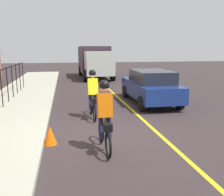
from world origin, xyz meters
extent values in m
plane|color=#33292B|center=(0.00, 0.00, 0.00)|extent=(80.00, 80.00, 0.00)
cube|color=yellow|center=(0.00, -1.60, 0.00)|extent=(36.00, 0.12, 0.01)
cylinder|color=black|center=(3.79, 3.80, 0.95)|extent=(0.04, 0.04, 1.60)
cylinder|color=black|center=(4.90, 3.80, 0.95)|extent=(0.04, 0.04, 1.60)
cylinder|color=black|center=(6.01, 3.80, 0.95)|extent=(0.04, 0.04, 1.60)
cylinder|color=black|center=(7.13, 3.80, 0.95)|extent=(0.04, 0.04, 1.60)
cylinder|color=black|center=(8.24, 3.80, 0.95)|extent=(0.04, 0.04, 1.60)
cylinder|color=black|center=(9.36, 3.80, 0.95)|extent=(0.04, 0.04, 1.60)
torus|color=black|center=(2.51, 0.19, 0.33)|extent=(0.66, 0.07, 0.66)
torus|color=black|center=(1.46, 0.17, 0.33)|extent=(0.66, 0.07, 0.66)
cube|color=black|center=(1.98, 0.18, 0.58)|extent=(0.93, 0.06, 0.24)
cylinder|color=black|center=(1.83, 0.18, 0.73)|extent=(0.03, 0.03, 0.35)
cube|color=yellow|center=(1.88, 0.18, 1.21)|extent=(0.35, 0.37, 0.63)
sphere|color=tan|center=(1.93, 0.18, 1.62)|extent=(0.22, 0.22, 0.22)
sphere|color=black|center=(1.93, 0.18, 1.70)|extent=(0.26, 0.26, 0.26)
cylinder|color=#191E38|center=(1.86, 0.28, 0.68)|extent=(0.34, 0.13, 0.65)
cylinder|color=#191E38|center=(1.86, 0.08, 0.68)|extent=(0.34, 0.13, 0.65)
cube|color=black|center=(1.51, 0.17, 0.75)|extent=(0.24, 0.20, 0.18)
torus|color=black|center=(-0.57, 0.24, 0.33)|extent=(0.66, 0.07, 0.66)
torus|color=black|center=(-1.62, 0.22, 0.33)|extent=(0.66, 0.07, 0.66)
cube|color=black|center=(-1.09, 0.23, 0.58)|extent=(0.93, 0.06, 0.24)
cylinder|color=black|center=(-1.24, 0.23, 0.73)|extent=(0.03, 0.03, 0.35)
cube|color=#DB6308|center=(-1.19, 0.23, 1.21)|extent=(0.35, 0.37, 0.63)
sphere|color=tan|center=(-1.14, 0.23, 1.62)|extent=(0.22, 0.22, 0.22)
sphere|color=black|center=(-1.14, 0.23, 1.70)|extent=(0.26, 0.26, 0.26)
cylinder|color=#191E38|center=(-1.21, 0.33, 0.68)|extent=(0.34, 0.13, 0.65)
cylinder|color=#191E38|center=(-1.21, 0.13, 0.68)|extent=(0.34, 0.13, 0.65)
cube|color=black|center=(-1.57, 0.22, 0.75)|extent=(0.24, 0.20, 0.18)
cube|color=navy|center=(4.07, -2.82, 0.67)|extent=(4.42, 1.85, 0.70)
cube|color=#1E232D|center=(3.87, -2.82, 1.30)|extent=(2.48, 1.61, 0.56)
cylinder|color=black|center=(5.57, -1.99, 0.32)|extent=(0.64, 0.23, 0.64)
cylinder|color=black|center=(5.55, -3.69, 0.32)|extent=(0.64, 0.23, 0.64)
cylinder|color=black|center=(2.58, -1.95, 0.32)|extent=(0.64, 0.23, 0.64)
cylinder|color=black|center=(2.56, -3.65, 0.32)|extent=(0.64, 0.23, 0.64)
cube|color=#32212E|center=(15.82, -1.47, 1.63)|extent=(4.81, 2.51, 2.30)
cube|color=#B8C1BA|center=(12.40, -1.55, 1.43)|extent=(1.87, 2.25, 1.90)
cylinder|color=black|center=(12.57, -2.66, 0.48)|extent=(0.97, 0.32, 0.96)
cylinder|color=black|center=(12.52, -0.42, 0.48)|extent=(0.97, 0.32, 0.96)
cylinder|color=black|center=(16.91, -2.56, 0.48)|extent=(0.97, 0.32, 0.96)
cylinder|color=black|center=(16.86, -0.32, 0.48)|extent=(0.97, 0.32, 0.96)
cone|color=#F85F09|center=(-0.48, 1.63, 0.26)|extent=(0.36, 0.36, 0.52)
camera|label=1|loc=(-7.08, 1.17, 2.58)|focal=39.51mm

